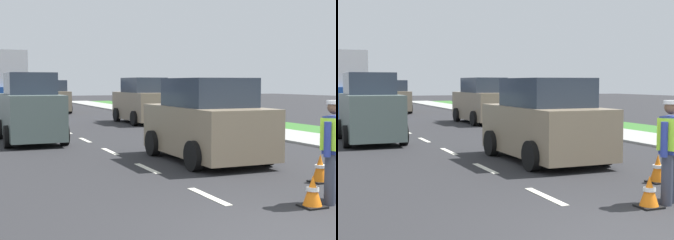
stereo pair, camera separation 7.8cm
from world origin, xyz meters
The scene contains 11 objects.
ground_plane centered at (0.00, 21.00, 0.00)m, with size 96.00×96.00×0.00m, color #28282B.
sidewalk_right centered at (7.20, 10.00, 0.00)m, with size 2.40×72.00×0.14m, color #9E9E99.
lane_center_line centered at (0.00, 25.20, 0.00)m, with size 0.14×46.40×0.01m.
road_worker centered at (1.63, 1.51, 0.93)m, with size 0.64×0.60×1.67m.
traffic_cone_near centered at (2.57, 2.92, 0.27)m, with size 0.36×0.36×0.55m.
traffic_cone_far centered at (1.16, 1.42, 0.25)m, with size 0.36×0.36×0.50m.
delivery_truck centered at (-1.65, 22.13, 1.61)m, with size 2.16×4.60×3.54m.
car_outgoing_far centered at (1.64, 27.64, 0.98)m, with size 1.97×4.31×2.10m.
car_oncoming_lead centered at (-1.75, 11.95, 1.06)m, with size 1.91×4.17×2.27m.
car_outgoing_ahead centered at (1.78, 6.22, 0.96)m, with size 2.09×4.04×2.06m.
car_parked_far centered at (4.27, 17.66, 1.02)m, with size 2.01×4.35×2.18m.
Camera 1 is at (-3.90, -4.71, 1.95)m, focal length 52.81 mm.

